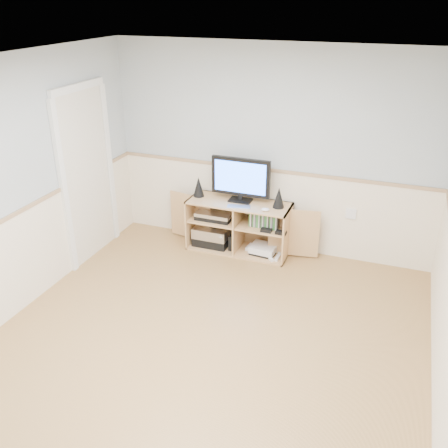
{
  "coord_description": "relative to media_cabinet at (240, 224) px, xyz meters",
  "views": [
    {
      "loc": [
        1.48,
        -3.34,
        2.99
      ],
      "look_at": [
        -0.22,
        1.2,
        0.72
      ],
      "focal_mm": 40.0,
      "sensor_mm": 36.0,
      "label": 1
    }
  ],
  "objects": [
    {
      "name": "speaker_right",
      "position": [
        0.49,
        -0.04,
        0.44
      ],
      "size": [
        0.14,
        0.14,
        0.25
      ],
      "primitive_type": "cone",
      "color": "black",
      "rests_on": "media_cabinet"
    },
    {
      "name": "media_cabinet",
      "position": [
        0.0,
        0.0,
        0.0
      ],
      "size": [
        1.98,
        0.47,
        0.65
      ],
      "color": "tan",
      "rests_on": "floor"
    },
    {
      "name": "av_components",
      "position": [
        -0.34,
        -0.06,
        -0.11
      ],
      "size": [
        0.52,
        0.33,
        0.47
      ],
      "color": "black",
      "rests_on": "media_cabinet"
    },
    {
      "name": "mouse",
      "position": [
        0.37,
        -0.2,
        0.34
      ],
      "size": [
        0.11,
        0.09,
        0.04
      ],
      "primitive_type": "ellipsoid",
      "rotation": [
        0.0,
        0.0,
        0.3
      ],
      "color": "white",
      "rests_on": "media_cabinet"
    },
    {
      "name": "keyboard",
      "position": [
        0.04,
        -0.2,
        0.32
      ],
      "size": [
        0.29,
        0.17,
        0.01
      ],
      "primitive_type": "cube",
      "rotation": [
        0.0,
        0.0,
        0.21
      ],
      "color": "silver",
      "rests_on": "media_cabinet"
    },
    {
      "name": "room",
      "position": [
        0.26,
        -1.92,
        0.88
      ],
      "size": [
        4.04,
        4.54,
        2.54
      ],
      "color": "tan",
      "rests_on": "ground"
    },
    {
      "name": "speaker_left",
      "position": [
        -0.54,
        -0.04,
        0.44
      ],
      "size": [
        0.14,
        0.14,
        0.25
      ],
      "primitive_type": "cone",
      "color": "black",
      "rests_on": "media_cabinet"
    },
    {
      "name": "monitor",
      "position": [
        0.0,
        -0.01,
        0.61
      ],
      "size": [
        0.73,
        0.18,
        0.55
      ],
      "color": "black",
      "rests_on": "media_cabinet"
    },
    {
      "name": "wall_outlet",
      "position": [
        1.32,
        0.19,
        0.27
      ],
      "size": [
        0.12,
        0.03,
        0.12
      ],
      "primitive_type": "cube",
      "color": "white",
      "rests_on": "wall_back"
    },
    {
      "name": "game_cases",
      "position": [
        0.34,
        -0.08,
        0.15
      ],
      "size": [
        0.36,
        0.14,
        0.19
      ],
      "primitive_type": "cube",
      "color": "#3F8C3F",
      "rests_on": "media_cabinet"
    },
    {
      "name": "game_consoles",
      "position": [
        0.33,
        -0.07,
        -0.26
      ],
      "size": [
        0.45,
        0.3,
        0.11
      ],
      "color": "white",
      "rests_on": "media_cabinet"
    }
  ]
}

